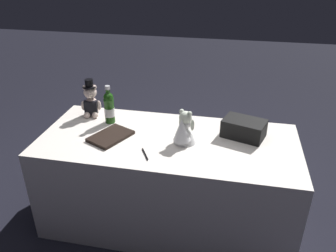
{
  "coord_description": "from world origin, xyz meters",
  "views": [
    {
      "loc": [
        -0.4,
        1.95,
        1.85
      ],
      "look_at": [
        0.0,
        0.0,
        0.8
      ],
      "focal_mm": 36.09,
      "sensor_mm": 36.0,
      "label": 1
    }
  ],
  "objects_px": {
    "teddy_bear_bride": "(184,129)",
    "champagne_bottle": "(109,107)",
    "teddy_bear_groom": "(91,101)",
    "guestbook": "(111,136)",
    "gift_case_black": "(244,128)",
    "signing_pen": "(145,154)"
  },
  "relations": [
    {
      "from": "teddy_bear_bride",
      "to": "champagne_bottle",
      "type": "height_order",
      "value": "champagne_bottle"
    },
    {
      "from": "teddy_bear_groom",
      "to": "guestbook",
      "type": "distance_m",
      "value": 0.42
    },
    {
      "from": "champagne_bottle",
      "to": "guestbook",
      "type": "distance_m",
      "value": 0.26
    },
    {
      "from": "gift_case_black",
      "to": "champagne_bottle",
      "type": "bearing_deg",
      "value": -1.34
    },
    {
      "from": "signing_pen",
      "to": "guestbook",
      "type": "xyz_separation_m",
      "value": [
        0.29,
        -0.17,
        0.01
      ]
    },
    {
      "from": "teddy_bear_bride",
      "to": "guestbook",
      "type": "bearing_deg",
      "value": 3.74
    },
    {
      "from": "teddy_bear_groom",
      "to": "teddy_bear_bride",
      "type": "bearing_deg",
      "value": 160.08
    },
    {
      "from": "teddy_bear_bride",
      "to": "signing_pen",
      "type": "bearing_deg",
      "value": 43.43
    },
    {
      "from": "champagne_bottle",
      "to": "signing_pen",
      "type": "height_order",
      "value": "champagne_bottle"
    },
    {
      "from": "champagne_bottle",
      "to": "gift_case_black",
      "type": "relative_size",
      "value": 0.9
    },
    {
      "from": "teddy_bear_bride",
      "to": "teddy_bear_groom",
      "type": "bearing_deg",
      "value": -19.92
    },
    {
      "from": "champagne_bottle",
      "to": "signing_pen",
      "type": "relative_size",
      "value": 2.23
    },
    {
      "from": "teddy_bear_groom",
      "to": "champagne_bottle",
      "type": "bearing_deg",
      "value": 154.1
    },
    {
      "from": "gift_case_black",
      "to": "teddy_bear_bride",
      "type": "bearing_deg",
      "value": 23.43
    },
    {
      "from": "guestbook",
      "to": "gift_case_black",
      "type": "bearing_deg",
      "value": -141.97
    },
    {
      "from": "teddy_bear_bride",
      "to": "gift_case_black",
      "type": "distance_m",
      "value": 0.42
    },
    {
      "from": "teddy_bear_bride",
      "to": "champagne_bottle",
      "type": "xyz_separation_m",
      "value": [
        0.59,
        -0.19,
        0.02
      ]
    },
    {
      "from": "gift_case_black",
      "to": "guestbook",
      "type": "distance_m",
      "value": 0.91
    },
    {
      "from": "teddy_bear_groom",
      "to": "signing_pen",
      "type": "distance_m",
      "value": 0.74
    },
    {
      "from": "teddy_bear_groom",
      "to": "teddy_bear_bride",
      "type": "xyz_separation_m",
      "value": [
        -0.77,
        0.28,
        -0.01
      ]
    },
    {
      "from": "champagne_bottle",
      "to": "teddy_bear_groom",
      "type": "bearing_deg",
      "value": -25.9
    },
    {
      "from": "teddy_bear_groom",
      "to": "gift_case_black",
      "type": "bearing_deg",
      "value": 174.53
    }
  ]
}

